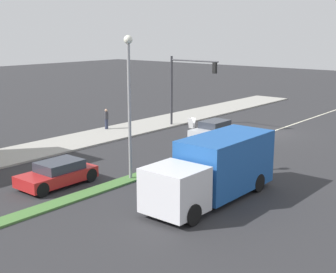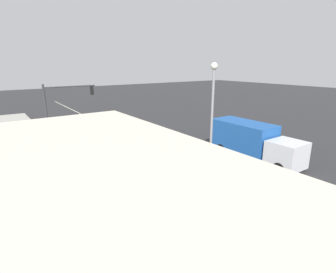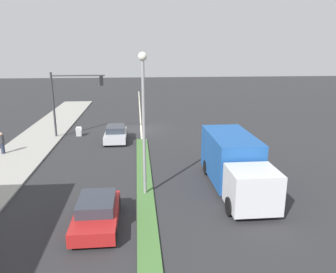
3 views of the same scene
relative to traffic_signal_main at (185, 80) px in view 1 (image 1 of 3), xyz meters
The scene contains 9 objects.
ground_plane 17.21m from the traffic_signal_main, 111.44° to the left, with size 160.00×160.00×0.00m, color #2B2B2D.
lane_marking_center 7.65m from the traffic_signal_main, 158.59° to the right, with size 0.16×60.00×0.01m, color beige.
traffic_signal_main is the anchor object (origin of this frame).
street_lamp 14.04m from the traffic_signal_main, 115.91° to the left, with size 0.44×0.44×7.37m.
pedestrian 6.98m from the traffic_signal_main, 49.00° to the left, with size 0.34×0.34×1.59m.
warning_aframe_sign 3.52m from the traffic_signal_main, 157.26° to the right, with size 0.45×0.53×0.84m.
delivery_truck 16.64m from the traffic_signal_main, 132.53° to the left, with size 2.44×7.50×2.87m.
hatchback_red 16.44m from the traffic_signal_main, 104.10° to the left, with size 1.88×3.94×1.25m.
sedan_silver 5.38m from the traffic_signal_main, 156.89° to the left, with size 1.80×3.84×1.29m.
Camera 1 is at (-16.61, 31.86, 7.64)m, focal length 50.00 mm.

